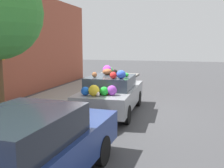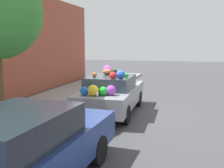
# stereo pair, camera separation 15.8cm
# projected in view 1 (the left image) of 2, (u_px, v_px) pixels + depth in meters

# --- Properties ---
(ground_plane) EXTENTS (60.00, 60.00, 0.00)m
(ground_plane) POSITION_uv_depth(u_px,v_px,m) (112.00, 112.00, 9.59)
(ground_plane) COLOR #424244
(sidewalk_curb) EXTENTS (24.00, 3.20, 0.11)m
(sidewalk_curb) POSITION_uv_depth(u_px,v_px,m) (46.00, 106.00, 10.30)
(sidewalk_curb) COLOR gray
(sidewalk_curb) RESTS_ON ground
(fire_hydrant) EXTENTS (0.20, 0.20, 0.70)m
(fire_hydrant) POSITION_uv_depth(u_px,v_px,m) (87.00, 92.00, 11.14)
(fire_hydrant) COLOR red
(fire_hydrant) RESTS_ON sidewalk_curb
(art_car) EXTENTS (4.14, 1.86, 1.70)m
(art_car) POSITION_uv_depth(u_px,v_px,m) (112.00, 93.00, 9.44)
(art_car) COLOR gray
(art_car) RESTS_ON ground
(parked_car_plain) EXTENTS (4.59, 1.85, 1.45)m
(parked_car_plain) POSITION_uv_depth(u_px,v_px,m) (26.00, 153.00, 4.21)
(parked_car_plain) COLOR navy
(parked_car_plain) RESTS_ON ground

